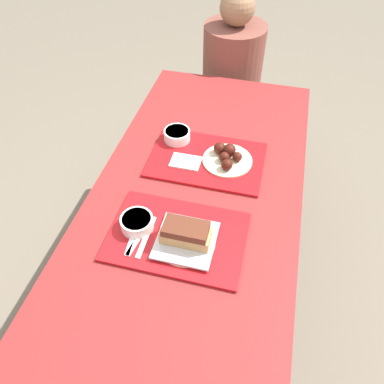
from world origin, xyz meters
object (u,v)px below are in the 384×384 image
Objects in this scene: tray_far at (207,160)px; person_seated_across at (233,63)px; bowl_coleslaw_far at (177,135)px; brisket_sandwich_plate at (186,236)px; wings_plate_far at (227,157)px; bowl_coleslaw_near at (137,222)px; tray_near at (177,236)px.

person_seated_across is (-0.04, 0.86, -0.04)m from tray_far.
person_seated_across reaches higher than bowl_coleslaw_far.
brisket_sandwich_plate reaches higher than wings_plate_far.
wings_plate_far is at bearing 60.11° from bowl_coleslaw_near.
bowl_coleslaw_near is at bearing -119.89° from wings_plate_far.
tray_near is 0.50m from bowl_coleslaw_far.
brisket_sandwich_plate is at bearing -86.84° from tray_far.
bowl_coleslaw_far is (0.00, 0.48, 0.00)m from bowl_coleslaw_near.
bowl_coleslaw_far is at bearing 149.28° from tray_far.
tray_far is at bearing -30.72° from bowl_coleslaw_far.
bowl_coleslaw_far reaches higher than tray_near.
brisket_sandwich_plate is (0.02, -0.41, 0.04)m from tray_far.
brisket_sandwich_plate is (0.17, -0.02, 0.01)m from bowl_coleslaw_near.
bowl_coleslaw_far reaches higher than tray_far.
person_seated_across is at bearing 91.31° from tray_near.
tray_far is (0.01, 0.39, 0.00)m from tray_near.
bowl_coleslaw_far is 0.79m from person_seated_across.
brisket_sandwich_plate is at bearing -29.16° from tray_near.
bowl_coleslaw_far is at bearing 108.76° from brisket_sandwich_plate.
bowl_coleslaw_far is 0.56× the size of wings_plate_far.
wings_plate_far is at bearing 77.12° from tray_near.
wings_plate_far is (0.06, 0.42, -0.01)m from brisket_sandwich_plate.
tray_near is 1.00× the size of tray_far.
wings_plate_far is 0.29× the size of person_seated_across.
brisket_sandwich_plate is at bearing -7.01° from bowl_coleslaw_near.
person_seated_across is (-0.06, 1.28, -0.08)m from brisket_sandwich_plate.
brisket_sandwich_plate reaches higher than bowl_coleslaw_far.
person_seated_across reaches higher than bowl_coleslaw_near.
bowl_coleslaw_near is 0.48m from bowl_coleslaw_far.
tray_near is 0.41m from wings_plate_far.
bowl_coleslaw_near is at bearing -90.44° from bowl_coleslaw_far.
wings_plate_far is 0.87m from person_seated_across.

